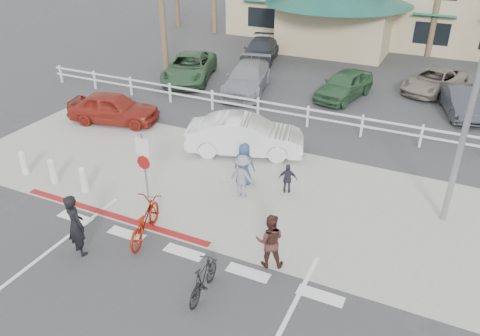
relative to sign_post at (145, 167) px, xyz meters
The scene contains 27 objects.
ground 3.50m from the sign_post, 43.73° to the right, with size 140.00×140.00×0.00m, color #333335.
bike_path 5.00m from the sign_post, 61.29° to the right, with size 12.00×16.00×0.01m, color #333335.
sidewalk_plaza 3.56m from the sign_post, 45.00° to the left, with size 22.00×7.00×0.01m, color gray.
cross_street 6.86m from the sign_post, 69.94° to the left, with size 40.00×5.00×0.01m, color #333335.
parking_lot 16.03m from the sign_post, 81.72° to the left, with size 50.00×16.00×0.01m, color #333335.
curb_red 1.89m from the sign_post, 124.99° to the right, with size 7.00×0.25×0.02m, color maroon.
rail_fence 8.81m from the sign_post, 71.36° to the left, with size 29.40×0.16×1.00m, color silver, non-canonical shape.
sign_post is the anchor object (origin of this frame).
bollard_0 2.69m from the sign_post, behind, with size 0.26×0.26×0.95m, color silver, non-canonical shape.
bollard_1 4.03m from the sign_post, behind, with size 0.26×0.26×0.95m, color silver, non-canonical shape.
bollard_2 5.39m from the sign_post, behind, with size 0.26×0.26×0.95m, color silver, non-canonical shape.
streetlight_0 9.88m from the sign_post, 20.56° to the left, with size 0.60×2.00×9.00m, color gray, non-canonical shape.
bike_red 1.90m from the sign_post, 58.21° to the right, with size 0.74×2.13×1.12m, color #8D1402.
rider_red 2.90m from the sign_post, 97.01° to the right, with size 0.69×0.45×1.89m, color black.
bike_black 4.65m from the sign_post, 37.58° to the right, with size 0.45×1.60×0.96m, color black.
rider_black 4.82m from the sign_post, 12.37° to the right, with size 0.78×0.61×1.60m, color #41231D.
pedestrian_a 3.20m from the sign_post, 35.86° to the left, with size 1.00×0.57×1.54m, color gray.
pedestrian_child 4.76m from the sign_post, 35.15° to the left, with size 0.64×0.26×1.08m, color #2C2837.
pedestrian_b 3.51m from the sign_post, 49.68° to the left, with size 0.76×0.49×1.55m, color navy.
car_white_sedan 5.02m from the sign_post, 75.47° to the left, with size 1.60×4.59×1.51m, color silver.
car_red_compact 7.45m from the sign_post, 136.91° to the left, with size 1.64×4.08×1.39m, color maroon.
lot_car_0 13.04m from the sign_post, 114.72° to the left, with size 2.41×5.23×1.45m, color #335939.
lot_car_1 11.66m from the sign_post, 98.45° to the left, with size 2.03×4.98×1.45m, color gray.
lot_car_2 13.08m from the sign_post, 75.74° to the left, with size 1.66×4.13×1.41m, color #2D5635.
lot_car_3 15.56m from the sign_post, 55.70° to the left, with size 1.36×3.89×1.28m, color #2D3038.
lot_car_4 17.29m from the sign_post, 100.98° to the left, with size 1.93×4.75×1.38m, color #282C34.
lot_car_5 17.27m from the sign_post, 65.00° to the left, with size 2.02×4.38×1.22m, color gray.
Camera 1 is at (5.91, -8.16, 8.50)m, focal length 35.00 mm.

